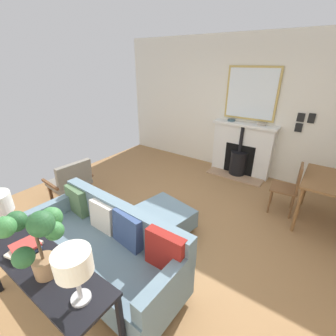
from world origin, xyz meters
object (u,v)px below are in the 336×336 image
fireplace (241,152)px  dining_chair_near_fireplace (291,185)px  armchair_accent (71,180)px  console_table (40,268)px  sofa (106,248)px  potted_plant (37,234)px  ottoman (165,217)px  mantel_bowl_near (231,120)px  table_lamp_far_end (73,264)px  mantel_bowl_far (262,124)px  book_stack (25,248)px

fireplace → dining_chair_near_fireplace: size_ratio=1.52×
armchair_accent → console_table: armchair_accent is taller
armchair_accent → sofa: bearing=67.7°
fireplace → potted_plant: 4.29m
ottoman → armchair_accent: (0.31, -1.78, 0.20)m
fireplace → mantel_bowl_near: mantel_bowl_near is taller
mantel_bowl_near → table_lamp_far_end: 4.30m
fireplace → mantel_bowl_far: bearing=96.6°
dining_chair_near_fireplace → console_table: bearing=-24.3°
potted_plant → dining_chair_near_fireplace: size_ratio=0.76×
table_lamp_far_end → book_stack: table_lamp_far_end is taller
ottoman → book_stack: 1.81m
sofa → console_table: (0.69, -0.01, 0.31)m
ottoman → dining_chair_near_fireplace: (-1.51, 1.37, 0.28)m
fireplace → potted_plant: potted_plant is taller
mantel_bowl_far → armchair_accent: bearing=-38.8°
potted_plant → sofa: bearing=-162.8°
dining_chair_near_fireplace → fireplace: bearing=-131.0°
armchair_accent → console_table: 2.21m
ottoman → armchair_accent: armchair_accent is taller
mantel_bowl_far → console_table: bearing=-8.0°
fireplace → book_stack: (4.22, -0.47, 0.30)m
fireplace → sofa: 3.55m
fireplace → console_table: bearing=-3.8°
mantel_bowl_near → dining_chair_near_fireplace: 1.92m
fireplace → mantel_bowl_near: bearing=-96.7°
mantel_bowl_far → dining_chair_near_fireplace: (1.05, 0.85, -0.64)m
armchair_accent → dining_chair_near_fireplace: size_ratio=0.90×
table_lamp_far_end → dining_chair_near_fireplace: 3.37m
fireplace → armchair_accent: bearing=-35.1°
fireplace → sofa: (3.53, -0.28, -0.13)m
sofa → table_lamp_far_end: 1.16m
fireplace → console_table: fireplace is taller
sofa → table_lamp_far_end: (0.69, 0.59, 0.73)m
potted_plant → dining_chair_near_fireplace: bearing=159.3°
ottoman → console_table: size_ratio=0.53×
mantel_bowl_near → sofa: 3.65m
book_stack → dining_chair_near_fireplace: (-3.21, 1.64, -0.30)m
potted_plant → book_stack: bearing=-92.7°
mantel_bowl_far → potted_plant: bearing=-5.0°
mantel_bowl_near → armchair_accent: 3.40m
table_lamp_far_end → dining_chair_near_fireplace: (-3.21, 0.84, -0.60)m
mantel_bowl_near → table_lamp_far_end: size_ratio=0.36×
fireplace → console_table: size_ratio=0.82×
console_table → potted_plant: potted_plant is taller
potted_plant → table_lamp_far_end: bearing=93.2°
sofa → console_table: 0.75m
mantel_bowl_near → mantel_bowl_far: size_ratio=0.99×
book_stack → dining_chair_near_fireplace: 3.61m
mantel_bowl_far → dining_chair_near_fireplace: bearing=39.0°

